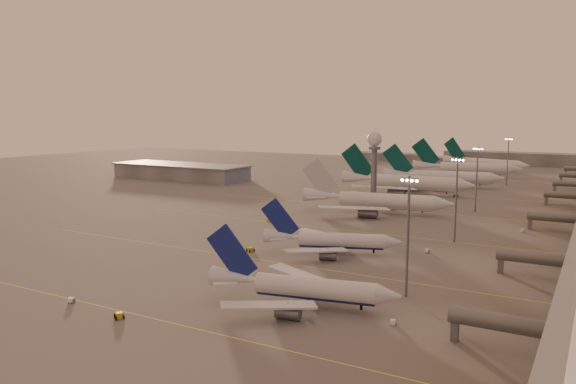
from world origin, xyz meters
The scene contains 26 objects.
ground centered at (0.00, 0.00, 0.00)m, with size 700.00×700.00×0.00m, color #585555.
taxiway_markings centered at (30.00, 56.00, 0.01)m, with size 180.00×185.25×0.02m.
hangar centered at (-120.00, 140.00, 4.32)m, with size 82.00×27.00×8.50m.
radar_tower centered at (5.00, 120.00, 20.95)m, with size 6.40×6.40×31.10m.
mast_a centered at (58.00, 0.00, 13.74)m, with size 3.60×0.56×25.00m.
mast_b centered at (55.00, 55.00, 13.74)m, with size 3.60×0.56×25.00m.
mast_c centered at (50.00, 110.00, 13.74)m, with size 3.60×0.56×25.00m.
mast_d centered at (48.00, 200.00, 13.74)m, with size 3.60×0.56×25.00m.
distant_horizon centered at (2.62, 325.14, 3.89)m, with size 165.00×37.50×9.00m.
narrowbody_near centered at (41.92, -15.55, 3.13)m, with size 39.23×31.02×15.47m.
narrowbody_mid centered at (29.30, 25.13, 2.99)m, with size 36.28×28.43×14.79m.
widebody_white centered at (17.92, 89.22, 3.52)m, with size 57.50×45.76×20.31m.
greentail_a centered at (11.79, 144.30, 4.08)m, with size 63.66×51.37×23.11m.
greentail_b centered at (21.02, 175.98, 3.88)m, with size 59.59×47.59×21.98m.
greentail_c centered at (21.52, 228.67, 4.03)m, with size 61.96×49.51×22.82m.
greentail_d centered at (24.25, 270.70, 3.78)m, with size 57.40×45.70×21.42m.
gsv_truck_a centered at (1.52, -36.35, 1.08)m, with size 5.51×4.06×2.11m.
gsv_tug_near centered at (16.02, -38.14, 0.56)m, with size 4.01×4.43×1.09m.
gsv_catering_a centered at (60.97, -16.25, 1.82)m, with size 4.82×3.21×3.63m.
gsv_tug_mid centered at (9.34, 15.86, 0.58)m, with size 4.56×3.76×1.13m.
gsv_truck_b centered at (51.99, 38.35, 1.09)m, with size 5.33×2.09×2.14m.
gsv_truck_c centered at (-8.96, 55.66, 1.08)m, with size 4.59×5.33×2.11m.
gsv_catering_b centered at (70.60, 79.97, 1.88)m, with size 4.70×2.42×3.75m.
gsv_tug_far centered at (8.87, 92.79, 0.53)m, with size 3.92×4.14×1.02m.
gsv_truck_d centered at (-11.07, 118.21, 1.02)m, with size 3.28×5.26×2.00m.
gsv_tug_hangar centered at (34.58, 145.53, 0.56)m, with size 4.47×3.92×1.10m.
Camera 1 is at (91.61, -108.78, 37.46)m, focal length 35.00 mm.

